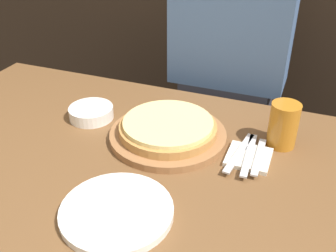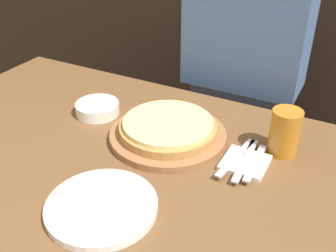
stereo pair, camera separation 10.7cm
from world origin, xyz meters
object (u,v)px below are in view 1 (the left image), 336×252
(fork, at_px, (239,153))
(spoon, at_px, (259,157))
(diner_person, at_px, (227,93))
(dinner_knife, at_px, (249,155))
(beer_glass, at_px, (284,123))
(pizza_on_board, at_px, (168,131))
(dinner_plate, at_px, (117,211))
(side_bowl, at_px, (91,113))

(fork, height_order, spoon, same)
(diner_person, bearing_deg, fork, -73.33)
(fork, relative_size, diner_person, 0.15)
(dinner_knife, bearing_deg, diner_person, 109.25)
(beer_glass, bearing_deg, diner_person, 121.00)
(pizza_on_board, distance_m, spoon, 0.25)
(pizza_on_board, relative_size, diner_person, 0.25)
(pizza_on_board, distance_m, beer_glass, 0.31)
(beer_glass, bearing_deg, dinner_knife, -124.15)
(fork, bearing_deg, beer_glass, 47.05)
(dinner_plate, xyz_separation_m, spoon, (0.25, 0.30, 0.01))
(dinner_plate, xyz_separation_m, side_bowl, (-0.26, 0.34, 0.01))
(dinner_knife, distance_m, diner_person, 0.54)
(dinner_plate, xyz_separation_m, diner_person, (0.05, 0.80, -0.08))
(spoon, bearing_deg, pizza_on_board, 176.10)
(dinner_plate, bearing_deg, pizza_on_board, 91.04)
(pizza_on_board, relative_size, dinner_knife, 1.67)
(beer_glass, relative_size, side_bowl, 0.93)
(side_bowl, distance_m, fork, 0.46)
(dinner_plate, relative_size, dinner_knife, 1.26)
(beer_glass, relative_size, spoon, 0.75)
(beer_glass, relative_size, dinner_plate, 0.51)
(beer_glass, relative_size, diner_person, 0.10)
(pizza_on_board, xyz_separation_m, dinner_knife, (0.23, -0.02, -0.01))
(fork, bearing_deg, spoon, -0.00)
(dinner_knife, relative_size, spoon, 1.18)
(side_bowl, distance_m, spoon, 0.51)
(diner_person, bearing_deg, dinner_plate, -93.41)
(dinner_knife, bearing_deg, fork, 180.00)
(dinner_knife, bearing_deg, spoon, 0.00)
(fork, xyz_separation_m, diner_person, (-0.15, 0.50, -0.09))
(side_bowl, height_order, diner_person, diner_person)
(spoon, bearing_deg, beer_glass, 66.96)
(beer_glass, distance_m, side_bowl, 0.56)
(spoon, bearing_deg, dinner_knife, -180.00)
(fork, xyz_separation_m, spoon, (0.05, -0.00, 0.00))
(fork, bearing_deg, dinner_knife, -0.00)
(dinner_knife, distance_m, spoon, 0.02)
(side_bowl, bearing_deg, fork, -4.96)
(side_bowl, relative_size, spoon, 0.81)
(fork, height_order, diner_person, diner_person)
(beer_glass, distance_m, diner_person, 0.49)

